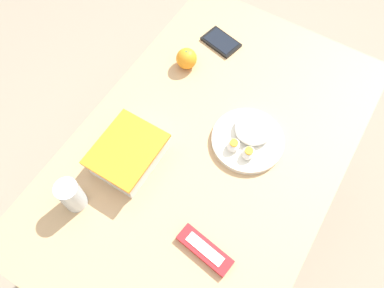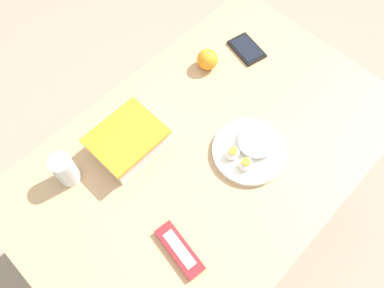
{
  "view_description": "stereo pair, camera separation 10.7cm",
  "coord_description": "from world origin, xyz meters",
  "px_view_note": "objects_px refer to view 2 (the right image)",
  "views": [
    {
      "loc": [
        -0.45,
        -0.21,
        1.71
      ],
      "look_at": [
        -0.03,
        0.04,
        0.75
      ],
      "focal_mm": 35.0,
      "sensor_mm": 36.0,
      "label": 1
    },
    {
      "loc": [
        -0.38,
        -0.3,
        1.71
      ],
      "look_at": [
        -0.03,
        0.04,
        0.75
      ],
      "focal_mm": 35.0,
      "sensor_mm": 36.0,
      "label": 2
    }
  ],
  "objects_px": {
    "candy_bar": "(180,250)",
    "cell_phone": "(247,49)",
    "food_container": "(128,143)",
    "orange_fruit": "(207,59)",
    "rice_plate": "(251,148)",
    "drinking_glass": "(65,170)"
  },
  "relations": [
    {
      "from": "rice_plate",
      "to": "candy_bar",
      "type": "bearing_deg",
      "value": -171.09
    },
    {
      "from": "food_container",
      "to": "cell_phone",
      "type": "distance_m",
      "value": 0.52
    },
    {
      "from": "orange_fruit",
      "to": "candy_bar",
      "type": "height_order",
      "value": "orange_fruit"
    },
    {
      "from": "food_container",
      "to": "drinking_glass",
      "type": "distance_m",
      "value": 0.19
    },
    {
      "from": "orange_fruit",
      "to": "candy_bar",
      "type": "relative_size",
      "value": 0.43
    },
    {
      "from": "food_container",
      "to": "drinking_glass",
      "type": "height_order",
      "value": "drinking_glass"
    },
    {
      "from": "rice_plate",
      "to": "drinking_glass",
      "type": "bearing_deg",
      "value": 143.2
    },
    {
      "from": "rice_plate",
      "to": "orange_fruit",
      "type": "bearing_deg",
      "value": 65.05
    },
    {
      "from": "rice_plate",
      "to": "candy_bar",
      "type": "xyz_separation_m",
      "value": [
        -0.35,
        -0.05,
        -0.01
      ]
    },
    {
      "from": "food_container",
      "to": "rice_plate",
      "type": "relative_size",
      "value": 0.93
    },
    {
      "from": "candy_bar",
      "to": "cell_phone",
      "type": "distance_m",
      "value": 0.7
    },
    {
      "from": "food_container",
      "to": "orange_fruit",
      "type": "distance_m",
      "value": 0.38
    },
    {
      "from": "rice_plate",
      "to": "drinking_glass",
      "type": "xyz_separation_m",
      "value": [
        -0.42,
        0.31,
        0.04
      ]
    },
    {
      "from": "candy_bar",
      "to": "food_container",
      "type": "bearing_deg",
      "value": 71.23
    },
    {
      "from": "rice_plate",
      "to": "cell_phone",
      "type": "height_order",
      "value": "rice_plate"
    },
    {
      "from": "candy_bar",
      "to": "drinking_glass",
      "type": "height_order",
      "value": "drinking_glass"
    },
    {
      "from": "food_container",
      "to": "orange_fruit",
      "type": "height_order",
      "value": "food_container"
    },
    {
      "from": "orange_fruit",
      "to": "cell_phone",
      "type": "distance_m",
      "value": 0.15
    },
    {
      "from": "food_container",
      "to": "cell_phone",
      "type": "relative_size",
      "value": 1.44
    },
    {
      "from": "food_container",
      "to": "rice_plate",
      "type": "height_order",
      "value": "food_container"
    },
    {
      "from": "cell_phone",
      "to": "orange_fruit",
      "type": "bearing_deg",
      "value": 161.0
    },
    {
      "from": "candy_bar",
      "to": "cell_phone",
      "type": "height_order",
      "value": "candy_bar"
    }
  ]
}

